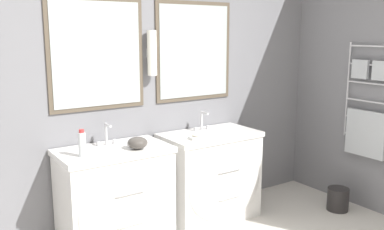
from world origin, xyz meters
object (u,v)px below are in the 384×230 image
(vanity_left, at_px, (117,197))
(vanity_right, at_px, (212,176))
(amenity_bowl, at_px, (137,143))
(waste_bin, at_px, (338,199))
(toiletry_bottle, at_px, (82,144))

(vanity_left, distance_m, vanity_right, 0.96)
(vanity_right, xyz_separation_m, amenity_bowl, (-0.80, -0.09, 0.45))
(vanity_right, bearing_deg, amenity_bowl, -173.83)
(vanity_left, bearing_deg, amenity_bowl, -29.10)
(waste_bin, bearing_deg, vanity_left, 165.68)
(waste_bin, bearing_deg, amenity_bowl, 166.97)
(toiletry_bottle, relative_size, amenity_bowl, 1.29)
(vanity_left, height_order, waste_bin, vanity_left)
(vanity_right, bearing_deg, toiletry_bottle, -177.59)
(vanity_left, relative_size, vanity_right, 1.00)
(amenity_bowl, bearing_deg, vanity_left, 150.90)
(toiletry_bottle, xyz_separation_m, waste_bin, (2.39, -0.49, -0.81))
(vanity_left, bearing_deg, vanity_right, 0.00)
(toiletry_bottle, bearing_deg, vanity_right, 2.41)
(vanity_left, relative_size, amenity_bowl, 5.57)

